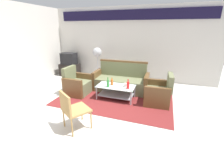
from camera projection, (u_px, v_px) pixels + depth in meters
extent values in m
plane|color=beige|center=(99.00, 114.00, 3.75)|extent=(14.00, 14.00, 0.00)
cube|color=silver|center=(130.00, 44.00, 6.05)|extent=(6.52, 0.12, 2.80)
cube|color=#191433|center=(130.00, 15.00, 5.64)|extent=(5.76, 0.08, 0.36)
cube|color=maroon|center=(115.00, 98.00, 4.62)|extent=(3.29, 2.12, 0.01)
cube|color=#6B704C|center=(120.00, 85.00, 5.10)|extent=(1.61, 0.73, 0.42)
cube|color=#6B704C|center=(123.00, 69.00, 5.25)|extent=(1.60, 0.17, 0.48)
cube|color=brown|center=(146.00, 85.00, 4.82)|extent=(0.13, 0.70, 0.62)
cube|color=brown|center=(97.00, 79.00, 5.31)|extent=(0.13, 0.70, 0.62)
cube|color=brown|center=(123.00, 61.00, 5.16)|extent=(1.64, 0.13, 0.06)
cube|color=#6B704C|center=(79.00, 87.00, 4.88)|extent=(0.67, 0.62, 0.40)
cube|color=#6B704C|center=(69.00, 74.00, 4.85)|extent=(0.13, 0.60, 0.45)
cube|color=brown|center=(84.00, 82.00, 5.15)|extent=(0.66, 0.12, 0.58)
cube|color=brown|center=(72.00, 88.00, 4.56)|extent=(0.66, 0.12, 0.58)
cube|color=#6B704C|center=(157.00, 96.00, 4.28)|extent=(0.69, 0.64, 0.40)
cube|color=#6B704C|center=(170.00, 83.00, 4.06)|extent=(0.15, 0.61, 0.45)
cube|color=brown|center=(157.00, 98.00, 3.95)|extent=(0.66, 0.14, 0.58)
cube|color=brown|center=(157.00, 89.00, 4.55)|extent=(0.66, 0.14, 0.58)
cube|color=silver|center=(116.00, 86.00, 4.48)|extent=(1.10, 0.60, 0.02)
cube|color=#9E9EA5|center=(116.00, 94.00, 4.56)|extent=(1.00, 0.52, 0.02)
cylinder|color=#9E9EA5|center=(103.00, 87.00, 4.93)|extent=(0.04, 0.04, 0.40)
cylinder|color=#9E9EA5|center=(135.00, 91.00, 4.61)|extent=(0.04, 0.04, 0.40)
cylinder|color=#9E9EA5|center=(97.00, 93.00, 4.46)|extent=(0.04, 0.04, 0.40)
cylinder|color=#9E9EA5|center=(131.00, 98.00, 4.14)|extent=(0.04, 0.04, 0.40)
cylinder|color=#D85919|center=(112.00, 82.00, 4.51)|extent=(0.07, 0.07, 0.16)
cylinder|color=#D85919|center=(112.00, 79.00, 4.47)|extent=(0.02, 0.02, 0.07)
cylinder|color=red|center=(128.00, 85.00, 4.24)|extent=(0.08, 0.08, 0.19)
cylinder|color=red|center=(128.00, 81.00, 4.20)|extent=(0.03, 0.03, 0.08)
cylinder|color=#2D8C38|center=(108.00, 84.00, 4.34)|extent=(0.07, 0.07, 0.20)
cylinder|color=#2D8C38|center=(108.00, 79.00, 4.30)|extent=(0.02, 0.02, 0.09)
cylinder|color=silver|center=(125.00, 85.00, 4.39)|extent=(0.08, 0.08, 0.10)
cube|color=black|center=(70.00, 70.00, 6.75)|extent=(0.80, 0.50, 0.52)
cube|color=black|center=(69.00, 58.00, 6.59)|extent=(0.61, 0.46, 0.48)
cube|color=black|center=(72.00, 58.00, 6.79)|extent=(0.51, 0.02, 0.36)
cylinder|color=#2D2D33|center=(98.00, 78.00, 6.46)|extent=(0.32, 0.32, 0.03)
cylinder|color=#B2B2B7|center=(98.00, 66.00, 6.30)|extent=(0.03, 0.03, 0.95)
sphere|color=#B2B2B7|center=(97.00, 52.00, 6.12)|extent=(0.36, 0.36, 0.36)
cube|color=#AD844C|center=(77.00, 110.00, 3.14)|extent=(0.66, 0.66, 0.04)
cube|color=#AD844C|center=(65.00, 103.00, 2.94)|extent=(0.42, 0.30, 0.40)
cylinder|color=#AD844C|center=(82.00, 111.00, 3.49)|extent=(0.03, 0.03, 0.42)
cylinder|color=#AD844C|center=(91.00, 120.00, 3.17)|extent=(0.03, 0.03, 0.42)
cylinder|color=#AD844C|center=(64.00, 118.00, 3.24)|extent=(0.03, 0.03, 0.42)
cylinder|color=#AD844C|center=(72.00, 127.00, 2.93)|extent=(0.03, 0.03, 0.42)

